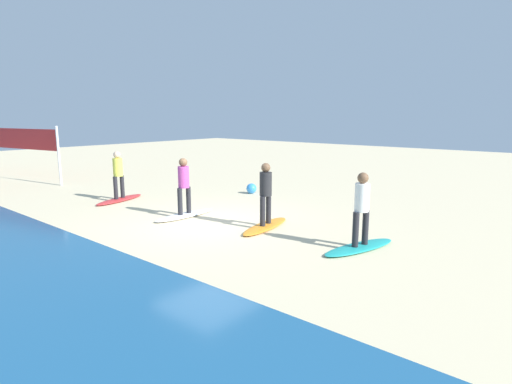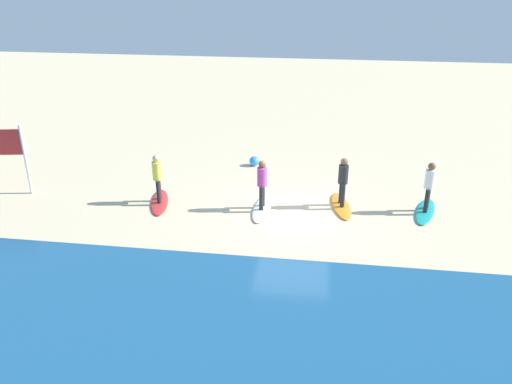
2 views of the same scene
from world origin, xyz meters
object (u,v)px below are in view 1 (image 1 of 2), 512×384
object	(u,v)px
surfer_teal	(362,204)
beach_ball	(252,189)
surfer_white	(184,182)
surfboard_teal	(360,247)
surfboard_white	(185,215)
surfer_orange	(266,189)
surfboard_red	(120,199)
surfboard_orange	(266,226)
surfer_red	(118,171)

from	to	relation	value
surfer_teal	beach_ball	distance (m)	7.09
surfer_teal	surfer_white	world-z (taller)	same
surfboard_teal	surfboard_white	bearing A→B (deg)	-68.87
surfer_orange	beach_ball	size ratio (longest dim) A/B	4.23
surfboard_red	beach_ball	bearing A→B (deg)	131.19
surfboard_orange	surfer_red	xyz separation A→B (m)	(6.08, 0.55, 0.99)
surfer_orange	surfboard_red	bearing A→B (deg)	5.15
surfboard_orange	surfboard_white	xyz separation A→B (m)	(2.58, 0.58, 0.00)
surfboard_teal	surfer_red	distance (m)	8.87
surfer_orange	surfer_red	distance (m)	6.10
surfer_orange	beach_ball	world-z (taller)	surfer_orange
surfer_white	surfer_red	bearing A→B (deg)	-0.57
surfboard_orange	beach_ball	xyz separation A→B (m)	(3.42, -3.42, 0.15)
surfer_teal	surfer_red	xyz separation A→B (m)	(8.80, 0.52, 0.00)
surfboard_teal	surfboard_orange	bearing A→B (deg)	-75.48
surfer_teal	beach_ball	xyz separation A→B (m)	(6.14, -3.45, -0.84)
surfboard_orange	surfboard_red	world-z (taller)	same
surfboard_white	surfer_red	size ratio (longest dim) A/B	1.28
surfer_teal	surfer_red	world-z (taller)	same
beach_ball	surfer_orange	bearing A→B (deg)	134.96
surfboard_orange	surfer_red	bearing A→B (deg)	-94.24
surfboard_orange	surfer_orange	world-z (taller)	surfer_orange
surfboard_orange	surfer_white	distance (m)	2.83
surfer_orange	surfboard_white	xyz separation A→B (m)	(2.58, 0.58, -0.99)
surfer_teal	surfer_white	distance (m)	5.33
surfboard_teal	beach_ball	world-z (taller)	beach_ball
surfboard_teal	surfboard_white	world-z (taller)	same
surfboard_red	surfer_white	bearing A→B (deg)	74.49
surfboard_orange	beach_ball	bearing A→B (deg)	-144.42
surfboard_red	surfboard_teal	bearing A→B (deg)	78.41
surfboard_red	surfer_red	bearing A→B (deg)	-14.94
surfer_orange	surfboard_white	bearing A→B (deg)	12.71
surfer_red	surfer_white	bearing A→B (deg)	179.43
surfer_teal	surfer_red	bearing A→B (deg)	3.35
surfer_white	surfer_teal	bearing A→B (deg)	-174.08
surfboard_red	surfboard_orange	bearing A→B (deg)	80.20
surfer_teal	surfboard_orange	xyz separation A→B (m)	(2.72, -0.03, -0.99)
surfboard_red	beach_ball	distance (m)	4.78
surfer_orange	surfboard_teal	bearing A→B (deg)	179.32
surfer_orange	surfboard_white	size ratio (longest dim) A/B	0.78
surfboard_white	surfer_red	xyz separation A→B (m)	(3.50, -0.03, 0.99)
surfboard_orange	surfer_red	distance (m)	6.18
surfboard_teal	surfer_red	xyz separation A→B (m)	(8.80, 0.52, 0.99)
surfer_teal	surfboard_teal	bearing A→B (deg)	-90.00
surfboard_white	surfer_white	bearing A→B (deg)	0.76
surfer_teal	surfboard_red	size ratio (longest dim) A/B	0.78
surfboard_teal	surfer_red	world-z (taller)	surfer_red
surfer_teal	surfboard_white	world-z (taller)	surfer_teal
surfboard_teal	surfer_orange	world-z (taller)	surfer_orange
surfer_white	surfboard_red	bearing A→B (deg)	-0.57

